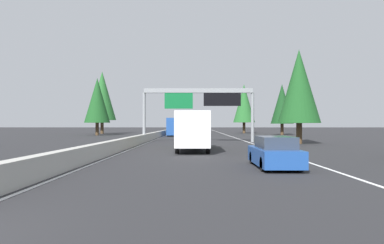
# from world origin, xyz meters

# --- Properties ---
(ground_plane) EXTENTS (320.00, 320.00, 0.00)m
(ground_plane) POSITION_xyz_m (60.00, 0.00, 0.00)
(ground_plane) COLOR #262628
(median_barrier) EXTENTS (180.00, 0.56, 0.90)m
(median_barrier) POSITION_xyz_m (80.00, 0.30, 0.45)
(median_barrier) COLOR #ADAAA3
(median_barrier) RESTS_ON ground
(shoulder_stripe_right) EXTENTS (160.00, 0.16, 0.01)m
(shoulder_stripe_right) POSITION_xyz_m (70.00, -11.52, 0.01)
(shoulder_stripe_right) COLOR silver
(shoulder_stripe_right) RESTS_ON ground
(shoulder_stripe_median) EXTENTS (160.00, 0.16, 0.01)m
(shoulder_stripe_median) POSITION_xyz_m (70.00, -0.25, 0.01)
(shoulder_stripe_median) COLOR silver
(shoulder_stripe_median) RESTS_ON ground
(sign_gantry_overhead) EXTENTS (0.50, 12.68, 6.11)m
(sign_gantry_overhead) POSITION_xyz_m (33.40, -6.04, 4.86)
(sign_gantry_overhead) COLOR gray
(sign_gantry_overhead) RESTS_ON ground
(sedan_far_center) EXTENTS (4.40, 1.80, 1.47)m
(sedan_far_center) POSITION_xyz_m (10.54, -9.22, 0.68)
(sedan_far_center) COLOR #1E4793
(sedan_far_center) RESTS_ON ground
(box_truck_distant_b) EXTENTS (8.50, 2.40, 2.95)m
(box_truck_distant_b) POSITION_xyz_m (20.79, -5.31, 1.61)
(box_truck_distant_b) COLOR white
(box_truck_distant_b) RESTS_ON ground
(pickup_mid_right) EXTENTS (5.60, 2.00, 1.86)m
(pickup_mid_right) POSITION_xyz_m (79.17, -5.36, 0.91)
(pickup_mid_right) COLOR silver
(pickup_mid_right) RESTS_ON ground
(minivan_distant_a) EXTENTS (5.00, 1.95, 1.69)m
(minivan_distant_a) POSITION_xyz_m (100.87, -1.82, 0.95)
(minivan_distant_a) COLOR white
(minivan_distant_a) RESTS_ON ground
(sedan_mid_left) EXTENTS (4.40, 1.80, 1.47)m
(sedan_mid_left) POSITION_xyz_m (111.94, -8.95, 0.68)
(sedan_mid_left) COLOR black
(sedan_mid_left) RESTS_ON ground
(bus_far_right) EXTENTS (11.50, 2.55, 3.10)m
(bus_far_right) POSITION_xyz_m (56.51, -2.03, 1.72)
(bus_far_right) COLOR #1E4793
(bus_far_right) RESTS_ON ground
(conifer_right_near) EXTENTS (4.34, 4.34, 9.85)m
(conifer_right_near) POSITION_xyz_m (30.27, -16.34, 5.98)
(conifer_right_near) COLOR #4C3823
(conifer_right_near) RESTS_ON ground
(conifer_right_mid) EXTENTS (4.30, 4.30, 9.78)m
(conifer_right_mid) POSITION_xyz_m (60.89, -22.31, 5.94)
(conifer_right_mid) COLOR #4C3823
(conifer_right_mid) RESTS_ON ground
(conifer_right_far) EXTENTS (4.92, 4.92, 11.17)m
(conifer_right_far) POSITION_xyz_m (72.78, -16.68, 6.79)
(conifer_right_far) COLOR #4C3823
(conifer_right_far) RESTS_ON ground
(conifer_left_near) EXTENTS (4.65, 4.65, 10.56)m
(conifer_left_near) POSITION_xyz_m (57.56, 12.49, 6.42)
(conifer_left_near) COLOR #4C3823
(conifer_left_near) RESTS_ON ground
(conifer_left_mid) EXTENTS (5.91, 5.91, 13.44)m
(conifer_left_mid) POSITION_xyz_m (68.36, 14.49, 8.17)
(conifer_left_mid) COLOR #4C3823
(conifer_left_mid) RESTS_ON ground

